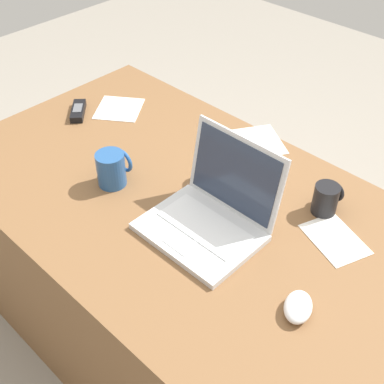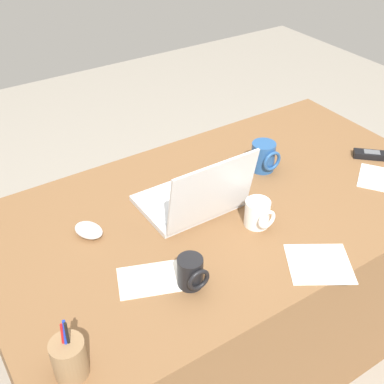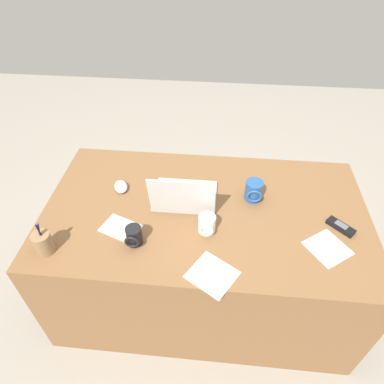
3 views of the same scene
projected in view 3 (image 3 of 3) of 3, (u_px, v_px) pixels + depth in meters
name	position (u px, v px, depth m)	size (l,w,h in m)	color
ground_plane	(202.00, 287.00, 2.14)	(6.00, 6.00, 0.00)	gray
desk	(204.00, 253.00, 1.90)	(1.60, 0.89, 0.70)	brown
laptop	(184.00, 196.00, 1.66)	(0.31, 0.29, 0.24)	silver
computer_mouse	(121.00, 187.00, 1.76)	(0.07, 0.10, 0.04)	white
coffee_mug_white	(134.00, 236.00, 1.48)	(0.07, 0.08, 0.09)	black
coffee_mug_tall	(254.00, 191.00, 1.69)	(0.09, 0.10, 0.11)	#26518C
coffee_mug_spare	(207.00, 224.00, 1.53)	(0.08, 0.09, 0.09)	white
cordless_phone	(341.00, 227.00, 1.57)	(0.13, 0.12, 0.03)	black
pen_holder	(43.00, 243.00, 1.44)	(0.08, 0.08, 0.17)	olive
paper_note_near_laptop	(121.00, 228.00, 1.57)	(0.17, 0.12, 0.00)	white
paper_note_left	(328.00, 248.00, 1.49)	(0.16, 0.16, 0.00)	white
paper_note_right	(212.00, 275.00, 1.39)	(0.18, 0.16, 0.00)	white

